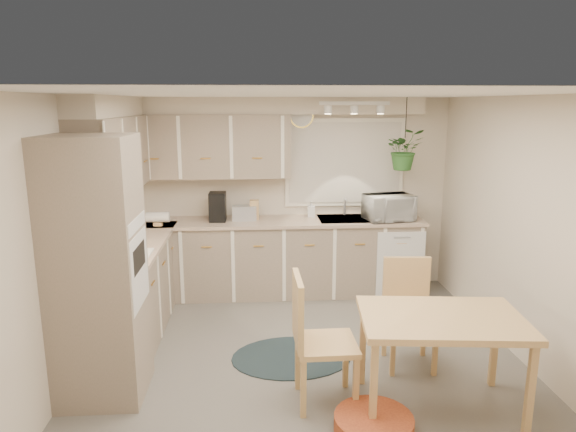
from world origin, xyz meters
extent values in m
plane|color=#615D56|center=(0.00, 0.00, 0.00)|extent=(4.20, 4.20, 0.00)
plane|color=white|center=(0.00, 0.00, 2.40)|extent=(4.20, 4.20, 0.00)
cube|color=beige|center=(0.00, 2.10, 1.20)|extent=(4.00, 0.04, 2.40)
cube|color=beige|center=(0.00, -2.10, 1.20)|extent=(4.00, 0.04, 2.40)
cube|color=beige|center=(-2.00, 0.00, 1.20)|extent=(0.04, 4.20, 2.40)
cube|color=beige|center=(2.00, 0.00, 1.20)|extent=(0.04, 4.20, 2.40)
cube|color=gray|center=(-1.70, 0.88, 0.45)|extent=(0.60, 1.85, 0.90)
cube|color=gray|center=(-0.20, 1.80, 0.45)|extent=(3.60, 0.60, 0.90)
cube|color=#C1A78D|center=(-1.69, 0.88, 0.92)|extent=(0.64, 1.89, 0.04)
cube|color=#C1A78D|center=(-0.20, 1.79, 0.92)|extent=(3.64, 0.64, 0.04)
cube|color=gray|center=(-1.68, -0.38, 1.05)|extent=(0.65, 0.65, 2.10)
cube|color=silver|center=(-1.35, -0.38, 1.05)|extent=(0.02, 0.56, 0.58)
cube|color=gray|center=(-1.82, 1.00, 1.83)|extent=(0.35, 2.00, 0.75)
cube|color=gray|center=(-1.00, 1.93, 1.83)|extent=(2.00, 0.35, 0.75)
cube|color=beige|center=(-1.85, 1.00, 2.30)|extent=(0.30, 2.00, 0.20)
cube|color=beige|center=(-0.20, 1.95, 2.30)|extent=(3.60, 0.30, 0.20)
cube|color=silver|center=(-1.68, 0.30, 0.94)|extent=(0.52, 0.58, 0.02)
cube|color=silver|center=(-1.70, 0.30, 1.40)|extent=(0.40, 0.60, 0.14)
cube|color=white|center=(0.70, 2.07, 1.60)|extent=(1.40, 0.02, 1.00)
cube|color=silver|center=(0.70, 2.08, 1.60)|extent=(1.50, 0.02, 1.10)
cube|color=#A8AAAF|center=(0.70, 1.80, 0.90)|extent=(0.70, 0.48, 0.10)
cube|color=silver|center=(1.30, 1.49, 0.42)|extent=(0.58, 0.02, 0.83)
cube|color=silver|center=(0.70, 1.55, 2.33)|extent=(0.80, 0.04, 0.04)
cylinder|color=#E7C751|center=(0.15, 2.07, 2.18)|extent=(0.30, 0.03, 0.30)
cube|color=tan|center=(0.96, -0.77, 0.38)|extent=(1.29, 0.92, 0.76)
cube|color=tan|center=(0.10, -0.62, 0.52)|extent=(0.50, 0.50, 1.05)
cube|color=tan|center=(0.93, -0.10, 0.48)|extent=(0.47, 0.47, 0.96)
ellipsoid|color=black|center=(-0.11, 0.11, 0.01)|extent=(1.17, 0.90, 0.01)
cylinder|color=#AA4D22|center=(0.39, -1.06, 0.07)|extent=(0.67, 0.67, 0.13)
imported|color=silver|center=(1.18, 1.70, 1.13)|extent=(0.61, 0.42, 0.38)
imported|color=silver|center=(0.27, 1.95, 0.99)|extent=(0.11, 0.21, 0.09)
imported|color=#2B5D25|center=(1.34, 1.70, 1.74)|extent=(0.46, 0.50, 0.38)
cube|color=black|center=(-0.88, 1.80, 1.11)|extent=(0.20, 0.24, 0.35)
cube|color=#A8AAAF|center=(-0.57, 1.82, 1.03)|extent=(0.30, 0.18, 0.18)
cube|color=tan|center=(-0.44, 1.85, 1.06)|extent=(0.11, 0.11, 0.24)
camera|label=1|loc=(-0.44, -4.29, 2.33)|focal=32.00mm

